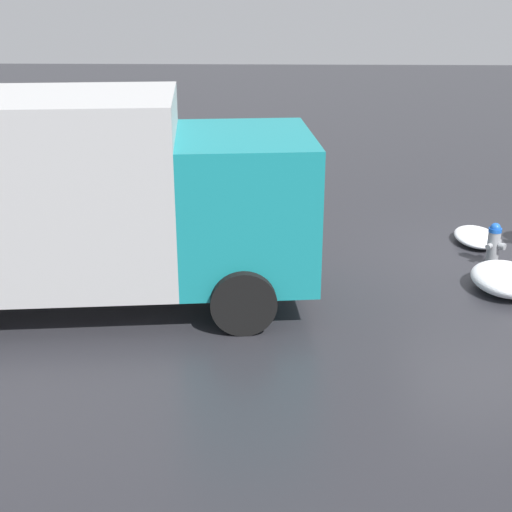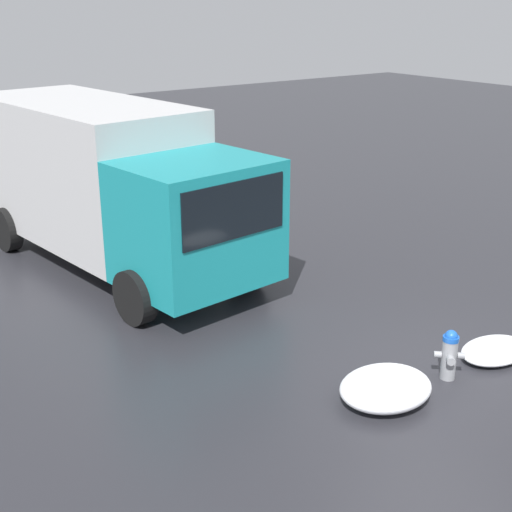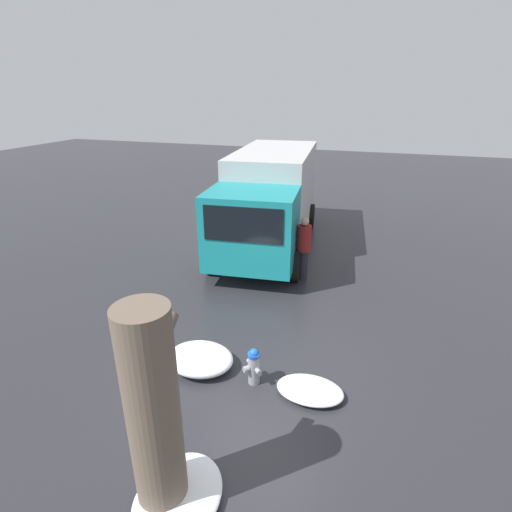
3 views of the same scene
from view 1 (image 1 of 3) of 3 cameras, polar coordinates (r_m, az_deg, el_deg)
The scene contains 6 objects.
ground_plane at distance 12.70m, azimuth 18.28°, elevation -0.57°, with size 60.00×60.00×0.00m, color #28282D.
fire_hydrant at distance 12.58m, azimuth 18.49°, elevation 0.99°, with size 0.36×0.36×0.72m.
delivery_truck at distance 10.48m, azimuth -16.04°, elevation 4.74°, with size 7.27×3.22×3.05m.
pedestrian at distance 11.79m, azimuth -2.37°, elevation 3.93°, with size 0.39×0.39×1.80m.
snow_pile_by_hydrant at distance 11.63m, azimuth 19.39°, elevation -1.74°, with size 1.05×1.29×0.38m.
snow_pile_curbside at distance 13.59m, azimuth 17.22°, elevation 1.47°, with size 0.77×1.17×0.22m.
Camera 1 is at (3.66, 11.30, 4.50)m, focal length 50.00 mm.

